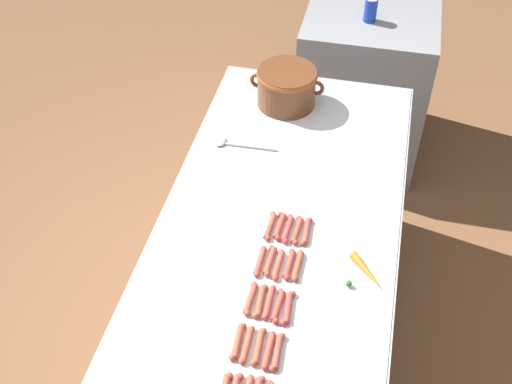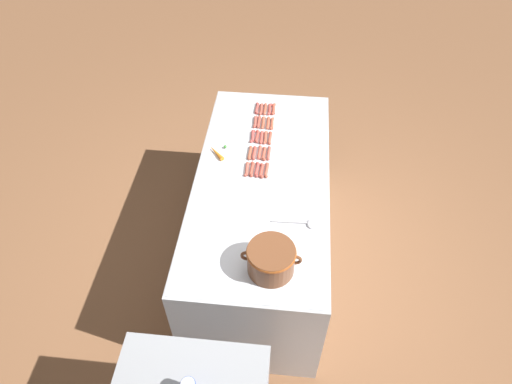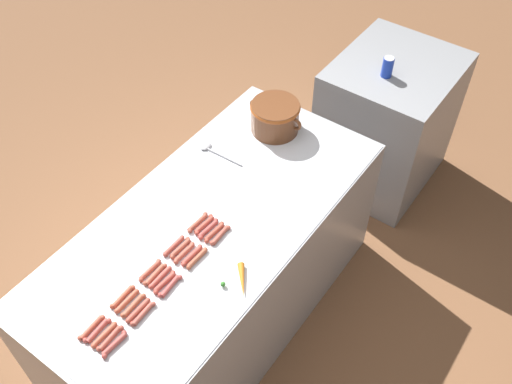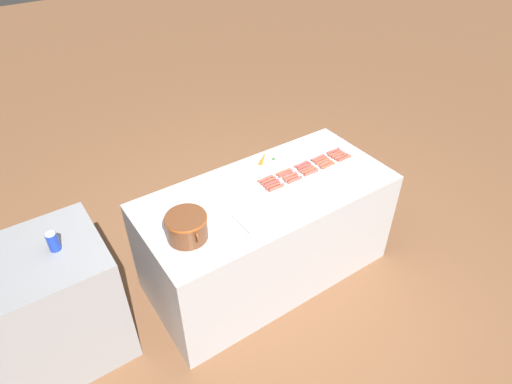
{
  "view_description": "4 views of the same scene",
  "coord_description": "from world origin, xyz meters",
  "px_view_note": "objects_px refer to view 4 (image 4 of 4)",
  "views": [
    {
      "loc": [
        0.27,
        -1.6,
        2.58
      ],
      "look_at": [
        -0.11,
        0.06,
        0.92
      ],
      "focal_mm": 44.44,
      "sensor_mm": 36.0,
      "label": 1
    },
    {
      "loc": [
        -0.17,
        2.12,
        3.0
      ],
      "look_at": [
        0.02,
        0.16,
        0.9
      ],
      "focal_mm": 31.89,
      "sensor_mm": 36.0,
      "label": 2
    },
    {
      "loc": [
        1.19,
        -1.27,
        2.96
      ],
      "look_at": [
        0.11,
        0.22,
        0.93
      ],
      "focal_mm": 39.97,
      "sensor_mm": 36.0,
      "label": 3
    },
    {
      "loc": [
        -2.02,
        1.48,
        2.8
      ],
      "look_at": [
        -0.1,
        0.17,
        0.98
      ],
      "focal_mm": 30.52,
      "sensor_mm": 36.0,
      "label": 4
    }
  ],
  "objects_px": {
    "hot_dog_7": "(309,170)",
    "bean_pot": "(187,226)",
    "hot_dog_0": "(345,158)",
    "hot_dog_23": "(283,172)",
    "hot_dog_11": "(323,161)",
    "hot_dog_17": "(304,166)",
    "hot_dog_4": "(277,187)",
    "hot_dog_8": "(291,178)",
    "hot_dog_16": "(320,159)",
    "hot_dog_2": "(311,172)",
    "soda_can": "(53,242)",
    "hot_dog_15": "(335,153)",
    "hot_dog_21": "(318,158)",
    "hot_dog_13": "(290,175)",
    "hot_dog_5": "(341,157)",
    "hot_dog_6": "(326,163)",
    "hot_dog_1": "(328,165)",
    "hot_dog_20": "(333,151)",
    "hot_dog_24": "(266,179)",
    "hot_dog_14": "(272,183)",
    "carrot": "(264,158)",
    "hot_dog_12": "(306,168)",
    "hot_dog_10": "(338,155)",
    "hot_dog_18": "(286,174)",
    "hot_dog_19": "(269,181)",
    "hot_dog_9": "(273,185)",
    "hot_dog_3": "(295,180)",
    "hot_dog_22": "(302,164)",
    "back_cabinet": "(52,306)"
  },
  "relations": [
    {
      "from": "hot_dog_21",
      "to": "hot_dog_13",
      "type": "bearing_deg",
      "value": 100.9
    },
    {
      "from": "hot_dog_2",
      "to": "hot_dog_8",
      "type": "height_order",
      "value": "same"
    },
    {
      "from": "hot_dog_8",
      "to": "hot_dog_15",
      "type": "height_order",
      "value": "same"
    },
    {
      "from": "hot_dog_7",
      "to": "bean_pot",
      "type": "distance_m",
      "value": 1.11
    },
    {
      "from": "hot_dog_0",
      "to": "hot_dog_4",
      "type": "bearing_deg",
      "value": 90.22
    },
    {
      "from": "hot_dog_6",
      "to": "hot_dog_12",
      "type": "bearing_deg",
      "value": 78.98
    },
    {
      "from": "hot_dog_19",
      "to": "hot_dog_20",
      "type": "bearing_deg",
      "value": -87.24
    },
    {
      "from": "hot_dog_15",
      "to": "bean_pot",
      "type": "relative_size",
      "value": 0.42
    },
    {
      "from": "soda_can",
      "to": "hot_dog_24",
      "type": "bearing_deg",
      "value": -93.02
    },
    {
      "from": "hot_dog_0",
      "to": "hot_dog_23",
      "type": "height_order",
      "value": "same"
    },
    {
      "from": "hot_dog_19",
      "to": "hot_dog_14",
      "type": "bearing_deg",
      "value": -177.32
    },
    {
      "from": "hot_dog_3",
      "to": "hot_dog_19",
      "type": "height_order",
      "value": "same"
    },
    {
      "from": "hot_dog_21",
      "to": "hot_dog_17",
      "type": "bearing_deg",
      "value": 100.6
    },
    {
      "from": "hot_dog_2",
      "to": "hot_dog_4",
      "type": "height_order",
      "value": "same"
    },
    {
      "from": "hot_dog_1",
      "to": "hot_dog_0",
      "type": "bearing_deg",
      "value": -89.57
    },
    {
      "from": "hot_dog_11",
      "to": "hot_dog_14",
      "type": "relative_size",
      "value": 1.0
    },
    {
      "from": "hot_dog_10",
      "to": "hot_dog_18",
      "type": "relative_size",
      "value": 1.0
    },
    {
      "from": "carrot",
      "to": "hot_dog_17",
      "type": "bearing_deg",
      "value": -143.05
    },
    {
      "from": "hot_dog_17",
      "to": "soda_can",
      "type": "bearing_deg",
      "value": 86.43
    },
    {
      "from": "hot_dog_2",
      "to": "hot_dog_15",
      "type": "relative_size",
      "value": 1.0
    },
    {
      "from": "hot_dog_7",
      "to": "hot_dog_21",
      "type": "height_order",
      "value": "same"
    },
    {
      "from": "hot_dog_5",
      "to": "hot_dog_14",
      "type": "relative_size",
      "value": 1.0
    },
    {
      "from": "hot_dog_20",
      "to": "hot_dog_24",
      "type": "height_order",
      "value": "same"
    },
    {
      "from": "hot_dog_2",
      "to": "hot_dog_21",
      "type": "height_order",
      "value": "same"
    },
    {
      "from": "hot_dog_8",
      "to": "hot_dog_16",
      "type": "bearing_deg",
      "value": -78.85
    },
    {
      "from": "hot_dog_13",
      "to": "hot_dog_24",
      "type": "relative_size",
      "value": 1.0
    },
    {
      "from": "hot_dog_6",
      "to": "hot_dog_1",
      "type": "bearing_deg",
      "value": 170.82
    },
    {
      "from": "hot_dog_1",
      "to": "hot_dog_24",
      "type": "relative_size",
      "value": 1.0
    },
    {
      "from": "hot_dog_2",
      "to": "carrot",
      "type": "relative_size",
      "value": 0.93
    },
    {
      "from": "hot_dog_14",
      "to": "hot_dog_0",
      "type": "bearing_deg",
      "value": -95.27
    },
    {
      "from": "hot_dog_13",
      "to": "hot_dog_21",
      "type": "distance_m",
      "value": 0.34
    },
    {
      "from": "hot_dog_4",
      "to": "hot_dog_6",
      "type": "xyz_separation_m",
      "value": [
        0.03,
        -0.5,
        0.0
      ]
    },
    {
      "from": "hot_dog_4",
      "to": "hot_dog_8",
      "type": "xyz_separation_m",
      "value": [
        0.03,
        -0.16,
        0.0
      ]
    },
    {
      "from": "bean_pot",
      "to": "hot_dog_15",
      "type": "bearing_deg",
      "value": -82.6
    },
    {
      "from": "hot_dog_4",
      "to": "hot_dog_20",
      "type": "height_order",
      "value": "same"
    },
    {
      "from": "hot_dog_0",
      "to": "hot_dog_11",
      "type": "relative_size",
      "value": 1.0
    },
    {
      "from": "hot_dog_7",
      "to": "carrot",
      "type": "height_order",
      "value": "carrot"
    },
    {
      "from": "hot_dog_12",
      "to": "hot_dog_18",
      "type": "distance_m",
      "value": 0.17
    },
    {
      "from": "hot_dog_10",
      "to": "hot_dog_19",
      "type": "relative_size",
      "value": 1.0
    },
    {
      "from": "hot_dog_3",
      "to": "back_cabinet",
      "type": "bearing_deg",
      "value": 82.81
    },
    {
      "from": "hot_dog_5",
      "to": "hot_dog_11",
      "type": "distance_m",
      "value": 0.17
    },
    {
      "from": "hot_dog_7",
      "to": "hot_dog_15",
      "type": "relative_size",
      "value": 1.0
    },
    {
      "from": "hot_dog_10",
      "to": "hot_dog_22",
      "type": "relative_size",
      "value": 1.0
    },
    {
      "from": "hot_dog_16",
      "to": "hot_dog_23",
      "type": "xyz_separation_m",
      "value": [
        0.03,
        0.35,
        0.0
      ]
    },
    {
      "from": "hot_dog_17",
      "to": "hot_dog_0",
      "type": "bearing_deg",
      "value": -105.71
    },
    {
      "from": "hot_dog_4",
      "to": "hot_dog_9",
      "type": "height_order",
      "value": "same"
    },
    {
      "from": "hot_dog_15",
      "to": "hot_dog_21",
      "type": "height_order",
      "value": "same"
    },
    {
      "from": "hot_dog_2",
      "to": "hot_dog_23",
      "type": "relative_size",
      "value": 1.0
    },
    {
      "from": "hot_dog_2",
      "to": "bean_pot",
      "type": "xyz_separation_m",
      "value": [
        -0.09,
        1.1,
        0.09
      ]
    },
    {
      "from": "hot_dog_0",
      "to": "hot_dog_5",
      "type": "xyz_separation_m",
      "value": [
        0.03,
        0.0,
        0.0
      ]
    }
  ]
}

